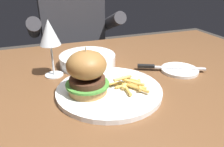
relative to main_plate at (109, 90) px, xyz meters
name	(u,v)px	position (x,y,z in m)	size (l,w,h in m)	color
dining_table	(105,100)	(0.02, 0.08, -0.09)	(1.46, 0.88, 0.74)	brown
main_plate	(109,90)	(0.00, 0.00, 0.00)	(0.30, 0.30, 0.01)	white
burger_sandwich	(87,72)	(-0.06, 0.00, 0.07)	(0.12, 0.12, 0.13)	#B78447
fries_pile	(130,84)	(0.06, -0.02, 0.02)	(0.10, 0.10, 0.03)	#EABC5B
wine_glass	(49,34)	(-0.14, 0.17, 0.13)	(0.07, 0.07, 0.19)	silver
bread_plate	(180,70)	(0.28, 0.05, 0.00)	(0.13, 0.13, 0.01)	white
table_knife	(165,67)	(0.24, 0.08, 0.01)	(0.22, 0.12, 0.01)	silver
soup_bowl	(88,60)	(-0.01, 0.22, 0.02)	(0.21, 0.21, 0.05)	white
diner_person	(74,56)	(0.05, 0.80, -0.18)	(0.51, 0.36, 1.18)	#282833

